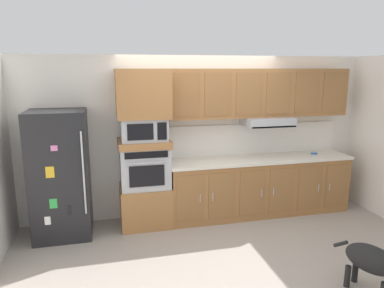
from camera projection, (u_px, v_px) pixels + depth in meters
The scene contains 14 objects.
ground_plane at pixel (218, 240), 4.88m from camera, with size 9.60×9.60×0.00m, color #9E9389.
back_kitchen_wall at pixel (198, 136), 5.68m from camera, with size 6.20×0.12×2.50m, color silver.
refrigerator at pixel (60, 174), 4.87m from camera, with size 0.76×0.73×1.76m.
oven_base_cabinet at pixel (146, 205), 5.33m from camera, with size 0.74×0.62×0.60m, color #996638.
built_in_oven at pixel (145, 166), 5.20m from camera, with size 0.70×0.62×0.60m.
appliance_mid_shelf at pixel (144, 143), 5.13m from camera, with size 0.74×0.62×0.10m, color #996638.
microwave at pixel (144, 129), 5.08m from camera, with size 0.64×0.54×0.32m.
appliance_upper_cabinet at pixel (143, 93), 4.98m from camera, with size 0.74×0.62×0.68m, color #996638.
lower_cabinet_run at pixel (259, 187), 5.71m from camera, with size 2.91×0.63×0.88m.
countertop_slab at pixel (260, 159), 5.62m from camera, with size 2.95×0.64×0.04m, color silver.
backsplash_panel at pixel (253, 139), 5.84m from camera, with size 2.95×0.02×0.50m, color silver.
upper_cabinet_with_hood at pixel (260, 95), 5.53m from camera, with size 2.91×0.48×0.88m.
screwdriver at pixel (314, 153), 5.86m from camera, with size 0.15×0.16×0.03m.
dog at pixel (379, 262), 3.59m from camera, with size 0.49×0.91×0.59m.
Camera 1 is at (-1.41, -4.29, 2.30)m, focal length 33.28 mm.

